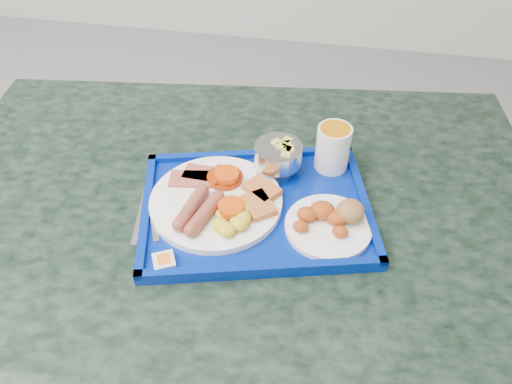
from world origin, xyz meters
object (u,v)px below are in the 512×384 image
table (239,261)px  main_plate (219,202)px  fruit_bowl (279,155)px  juice_cup (333,147)px  tray (256,209)px  bread_plate (331,221)px

table → main_plate: size_ratio=5.25×
fruit_bowl → juice_cup: 0.11m
tray → main_plate: main_plate is taller
tray → juice_cup: 0.21m
fruit_bowl → table: bearing=-131.1°
bread_plate → juice_cup: size_ratio=1.65×
tray → fruit_bowl: (0.03, 0.11, 0.05)m
main_plate → juice_cup: (0.20, 0.16, 0.04)m
main_plate → juice_cup: 0.26m
table → bread_plate: bread_plate is taller
table → main_plate: bearing=-121.3°
tray → bread_plate: 0.15m
tray → fruit_bowl: fruit_bowl is taller
tray → bread_plate: size_ratio=3.12×
table → fruit_bowl: size_ratio=13.76×
main_plate → bread_plate: bearing=-3.8°
bread_plate → fruit_bowl: (-0.12, 0.14, 0.03)m
bread_plate → fruit_bowl: 0.18m
table → bread_plate: 0.31m
main_plate → bread_plate: bread_plate is taller
table → main_plate: 0.23m
main_plate → bread_plate: size_ratio=1.60×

